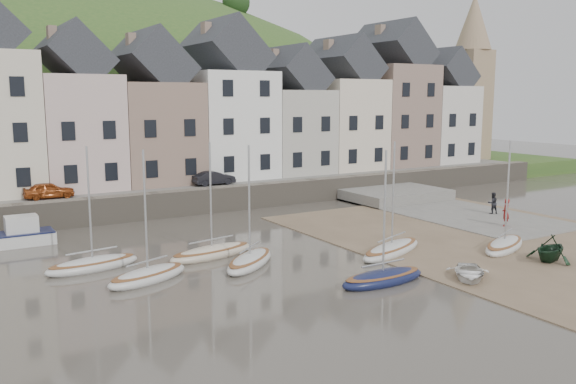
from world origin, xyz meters
TOP-DOWN VIEW (x-y plane):
  - ground at (0.00, 0.00)m, footprint 160.00×160.00m
  - quay_land at (0.00, 32.00)m, footprint 90.00×30.00m
  - quay_street at (0.00, 20.50)m, footprint 70.00×7.00m
  - seawall at (0.00, 17.00)m, footprint 70.00×1.20m
  - beach at (11.00, 0.00)m, footprint 18.00×26.00m
  - slipway at (15.00, 8.00)m, footprint 8.00×18.00m
  - hillside at (-5.00, 60.00)m, footprint 134.40×84.00m
  - townhouse_terrace at (1.76, 24.00)m, footprint 61.05×8.00m
  - church_spire at (34.55, 24.00)m, footprint 4.00×4.00m
  - sailboat_0 at (-11.09, 6.28)m, footprint 4.87×2.18m
  - sailboat_1 at (-9.34, 3.06)m, footprint 4.58×2.96m
  - sailboat_2 at (-5.10, 5.40)m, footprint 5.31×2.44m
  - sailboat_3 at (-4.13, 2.87)m, footprint 4.50×4.15m
  - sailboat_4 at (3.52, 0.93)m, footprint 5.71×3.39m
  - sailboat_5 at (-0.23, -2.82)m, footprint 4.64×1.62m
  - sailboat_6 at (9.51, -1.61)m, footprint 5.06×3.32m
  - motorboat_2 at (-13.94, 13.43)m, footprint 4.96×1.76m
  - rowboat_white at (3.50, -4.51)m, footprint 3.45×3.47m
  - rowboat_green at (9.41, -4.53)m, footprint 3.02×2.75m
  - person_red at (14.18, 2.15)m, footprint 0.78×0.74m
  - person_dark at (16.82, 5.43)m, footprint 0.90×0.79m
  - car_left at (-10.83, 19.50)m, footprint 3.31×1.39m
  - car_right at (1.35, 19.50)m, footprint 3.35×1.21m

SIDE VIEW (x-z plane):
  - hillside at x=-5.00m, z-range -59.99..24.01m
  - ground at x=0.00m, z-range 0.00..0.00m
  - beach at x=11.00m, z-range 0.00..0.06m
  - slipway at x=15.00m, z-range 0.00..0.12m
  - sailboat_4 at x=3.52m, z-range -2.90..3.42m
  - sailboat_2 at x=-5.10m, z-range -2.90..3.42m
  - sailboat_6 at x=9.51m, z-range -2.90..3.42m
  - sailboat_0 at x=-11.09m, z-range -2.90..3.42m
  - sailboat_3 at x=-4.13m, z-range -2.90..3.42m
  - sailboat_5 at x=-0.23m, z-range -2.90..3.42m
  - sailboat_1 at x=-9.34m, z-range -2.90..3.42m
  - rowboat_white at x=3.50m, z-range 0.06..0.65m
  - motorboat_2 at x=-13.94m, z-range -0.27..1.43m
  - rowboat_green at x=9.41m, z-range 0.06..1.44m
  - quay_land at x=0.00m, z-range 0.00..1.50m
  - person_dark at x=16.82m, z-range 0.12..1.66m
  - seawall at x=0.00m, z-range 0.00..1.80m
  - person_red at x=14.18m, z-range 0.12..1.90m
  - quay_street at x=0.00m, z-range 1.50..1.60m
  - car_right at x=1.35m, z-range 1.60..2.70m
  - car_left at x=-10.83m, z-range 1.60..2.72m
  - townhouse_terrace at x=1.76m, z-range 0.36..14.29m
  - church_spire at x=34.55m, z-range 2.06..20.06m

